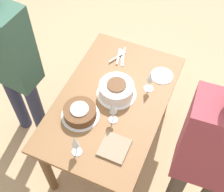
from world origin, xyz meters
The scene contains 12 objects.
ground_plane centered at (0.00, 0.00, 0.00)m, with size 12.00×12.00×0.00m, color tan.
dining_table centered at (0.00, 0.00, 0.61)m, with size 1.21×0.76×0.75m.
cake_center_white centered at (-0.06, 0.01, 0.80)m, with size 0.29×0.29×0.12m.
cake_front_chocolate centered at (0.21, -0.15, 0.79)m, with size 0.27×0.27×0.09m.
wine_glass_near centered at (0.47, -0.04, 0.88)m, with size 0.07×0.07×0.20m.
wine_glass_far centered at (0.15, 0.07, 0.89)m, with size 0.07×0.07×0.21m.
wine_glass_extra centered at (-0.20, 0.21, 0.87)m, with size 0.07×0.07×0.18m.
dessert_plate_left centered at (-0.36, 0.26, 0.75)m, with size 0.17×0.17×0.01m.
fork_pile centered at (-0.41, -0.10, 0.76)m, with size 0.20×0.12×0.02m.
napkin_stack centered at (0.35, 0.17, 0.76)m, with size 0.19×0.18×0.02m.
person_cutting centered at (0.11, -0.75, 0.97)m, with size 0.26×0.42×1.60m.
person_watching centered at (0.29, 0.74, 0.99)m, with size 0.25×0.41×1.64m.
Camera 1 is at (1.20, 0.52, 2.59)m, focal length 50.00 mm.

